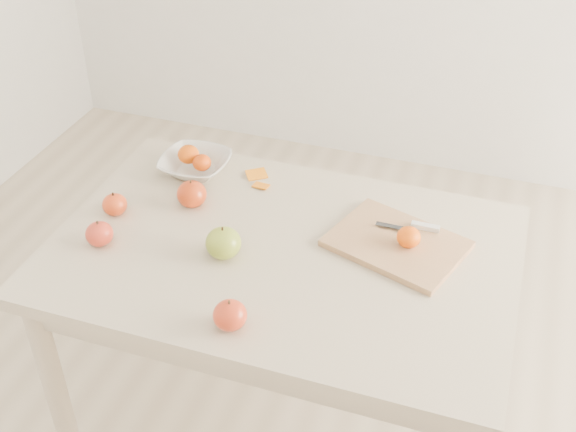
% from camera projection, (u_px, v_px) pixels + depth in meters
% --- Properties ---
extents(ground, '(3.50, 3.50, 0.00)m').
position_uv_depth(ground, '(283.00, 431.00, 2.31)').
color(ground, '#C6B293').
rests_on(ground, ground).
extents(table, '(1.20, 0.80, 0.75)m').
position_uv_depth(table, '(282.00, 277.00, 1.93)').
color(table, '#C8B497').
rests_on(table, ground).
extents(cutting_board, '(0.39, 0.33, 0.02)m').
position_uv_depth(cutting_board, '(397.00, 244.00, 1.87)').
color(cutting_board, '#AB8355').
rests_on(cutting_board, table).
extents(board_tangerine, '(0.06, 0.06, 0.05)m').
position_uv_depth(board_tangerine, '(409.00, 237.00, 1.84)').
color(board_tangerine, '#E55308').
rests_on(board_tangerine, cutting_board).
extents(fruit_bowl, '(0.20, 0.20, 0.05)m').
position_uv_depth(fruit_bowl, '(195.00, 164.00, 2.16)').
color(fruit_bowl, silver).
rests_on(fruit_bowl, table).
extents(bowl_tangerine_near, '(0.06, 0.06, 0.06)m').
position_uv_depth(bowl_tangerine_near, '(188.00, 154.00, 2.15)').
color(bowl_tangerine_near, '#D84F07').
rests_on(bowl_tangerine_near, fruit_bowl).
extents(bowl_tangerine_far, '(0.06, 0.06, 0.05)m').
position_uv_depth(bowl_tangerine_far, '(202.00, 163.00, 2.12)').
color(bowl_tangerine_far, '#D73B07').
rests_on(bowl_tangerine_far, fruit_bowl).
extents(orange_peel_a, '(0.07, 0.07, 0.01)m').
position_uv_depth(orange_peel_a, '(257.00, 176.00, 2.15)').
color(orange_peel_a, orange).
rests_on(orange_peel_a, table).
extents(orange_peel_b, '(0.05, 0.04, 0.01)m').
position_uv_depth(orange_peel_b, '(261.00, 186.00, 2.10)').
color(orange_peel_b, orange).
rests_on(orange_peel_b, table).
extents(paring_knife, '(0.17, 0.04, 0.01)m').
position_uv_depth(paring_knife, '(420.00, 227.00, 1.91)').
color(paring_knife, white).
rests_on(paring_knife, cutting_board).
extents(apple_green, '(0.09, 0.09, 0.08)m').
position_uv_depth(apple_green, '(223.00, 243.00, 1.82)').
color(apple_green, olive).
rests_on(apple_green, table).
extents(apple_red_a, '(0.08, 0.08, 0.08)m').
position_uv_depth(apple_red_a, '(192.00, 194.00, 2.01)').
color(apple_red_a, '#8E0B01').
rests_on(apple_red_a, table).
extents(apple_red_d, '(0.07, 0.07, 0.07)m').
position_uv_depth(apple_red_d, '(99.00, 234.00, 1.87)').
color(apple_red_d, '#910605').
rests_on(apple_red_d, table).
extents(apple_red_b, '(0.07, 0.07, 0.06)m').
position_uv_depth(apple_red_b, '(115.00, 204.00, 1.98)').
color(apple_red_b, '#A40B03').
rests_on(apple_red_b, table).
extents(apple_red_c, '(0.08, 0.08, 0.07)m').
position_uv_depth(apple_red_c, '(230.00, 315.00, 1.62)').
color(apple_red_c, '#9D070A').
rests_on(apple_red_c, table).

